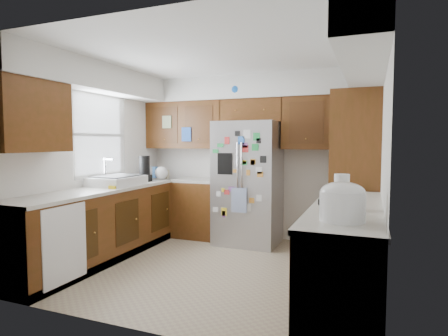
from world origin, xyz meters
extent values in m
plane|color=tan|center=(0.00, 0.00, 0.00)|extent=(3.60, 3.60, 0.00)
cube|color=white|center=(0.00, 1.60, 1.25)|extent=(3.60, 0.04, 2.50)
cube|color=white|center=(-1.80, 0.00, 1.25)|extent=(0.04, 3.20, 2.50)
cube|color=white|center=(1.80, 0.00, 1.25)|extent=(0.04, 3.20, 2.50)
cube|color=white|center=(0.00, -1.60, 1.25)|extent=(3.60, 0.04, 2.50)
cube|color=white|center=(0.00, 0.00, 2.51)|extent=(3.60, 3.20, 0.02)
cube|color=silver|center=(0.00, 1.41, 2.33)|extent=(3.60, 0.38, 0.35)
cube|color=silver|center=(-1.61, 0.00, 2.33)|extent=(0.38, 3.20, 0.35)
cube|color=silver|center=(1.61, 0.00, 2.33)|extent=(0.38, 3.20, 0.35)
cube|color=#482C0D|center=(-1.14, 1.43, 1.77)|extent=(1.33, 0.34, 0.75)
cube|color=#482C0D|center=(1.14, 1.43, 1.77)|extent=(1.33, 0.34, 0.75)
cube|color=#482C0D|center=(-1.63, -1.15, 1.77)|extent=(0.34, 0.85, 0.75)
cube|color=white|center=(-1.79, 0.10, 1.60)|extent=(0.02, 0.90, 1.05)
cube|color=white|center=(-1.75, 0.10, 1.60)|extent=(0.01, 1.02, 1.15)
cube|color=#1D4CA9|center=(-1.03, 1.24, 1.62)|extent=(0.16, 0.02, 0.22)
cube|color=beige|center=(-1.39, 1.24, 1.82)|extent=(0.16, 0.02, 0.20)
cube|color=#482C0D|center=(-1.50, -0.30, 0.44)|extent=(0.60, 2.60, 0.88)
cube|color=#482C0D|center=(-0.83, 1.30, 0.44)|extent=(0.75, 0.60, 0.88)
cube|color=silver|center=(-1.50, -0.30, 0.90)|extent=(0.63, 2.60, 0.04)
cube|color=silver|center=(-0.83, 1.30, 0.90)|extent=(0.75, 0.60, 0.04)
cube|color=black|center=(-1.50, -0.30, 0.05)|extent=(0.60, 2.60, 0.10)
cube|color=white|center=(-1.19, -1.15, 0.46)|extent=(0.01, 0.58, 0.80)
cube|color=#482C0D|center=(1.50, -0.47, 0.44)|extent=(0.60, 2.25, 0.88)
cube|color=silver|center=(1.50, -0.47, 0.90)|extent=(0.63, 2.25, 0.04)
cube|color=black|center=(1.50, -0.47, 0.05)|extent=(0.60, 2.25, 0.10)
cube|color=#482C0D|center=(1.50, 1.15, 1.07)|extent=(0.60, 0.90, 2.15)
cube|color=#A3A3A8|center=(0.00, 1.21, 0.90)|extent=(0.90, 0.75, 1.80)
cylinder|color=silver|center=(-0.03, 0.82, 1.05)|extent=(0.02, 0.02, 0.90)
cylinder|color=silver|center=(0.03, 0.82, 1.05)|extent=(0.02, 0.02, 0.90)
cube|color=black|center=(-0.22, 0.83, 1.20)|extent=(0.22, 0.01, 0.30)
cube|color=silver|center=(0.00, 0.80, 0.70)|extent=(0.22, 0.01, 0.34)
cube|color=green|center=(-0.29, 0.82, 1.46)|extent=(0.09, 0.00, 0.05)
cube|color=#8C4C99|center=(-0.24, 0.82, 0.48)|extent=(0.05, 0.00, 0.09)
cube|color=red|center=(-0.19, 0.82, 1.53)|extent=(0.07, 0.00, 0.10)
cube|color=green|center=(-0.36, 0.82, 1.38)|extent=(0.09, 0.00, 0.05)
cube|color=blue|center=(0.02, 0.82, 1.53)|extent=(0.10, 0.00, 0.11)
cube|color=red|center=(-0.19, 0.82, 0.80)|extent=(0.08, 0.00, 0.07)
cube|color=black|center=(-0.04, 0.82, 1.62)|extent=(0.07, 0.00, 0.07)
cube|color=white|center=(-0.32, 0.82, 0.77)|extent=(0.07, 0.00, 0.07)
cube|color=orange|center=(0.29, 0.82, 1.07)|extent=(0.08, 0.00, 0.07)
cube|color=black|center=(0.19, 0.82, 1.23)|extent=(0.06, 0.00, 0.07)
cube|color=red|center=(0.08, 0.82, 1.41)|extent=(0.09, 0.00, 0.10)
cube|color=green|center=(0.22, 0.82, 1.43)|extent=(0.09, 0.00, 0.09)
cube|color=green|center=(0.06, 0.82, 1.21)|extent=(0.09, 0.00, 0.05)
cube|color=black|center=(0.27, 0.82, 1.52)|extent=(0.06, 0.00, 0.07)
cube|color=#8C4C99|center=(-0.12, 0.82, 0.85)|extent=(0.09, 0.00, 0.07)
cube|color=white|center=(0.28, 0.82, 0.74)|extent=(0.08, 0.00, 0.09)
cube|color=yellow|center=(0.07, 0.82, 1.23)|extent=(0.05, 0.00, 0.05)
cube|color=green|center=(0.24, 0.82, 1.58)|extent=(0.09, 0.00, 0.11)
cube|color=yellow|center=(0.05, 0.82, 0.78)|extent=(0.05, 0.00, 0.08)
cube|color=white|center=(-0.36, 0.82, 0.54)|extent=(0.08, 0.00, 0.07)
cube|color=yellow|center=(-0.24, 0.82, 0.83)|extent=(0.05, 0.00, 0.05)
cube|color=white|center=(0.10, 0.82, 1.61)|extent=(0.10, 0.00, 0.12)
cube|color=yellow|center=(-0.23, 0.82, 0.52)|extent=(0.08, 0.00, 0.11)
cube|color=orange|center=(0.18, 0.82, 0.70)|extent=(0.07, 0.00, 0.07)
cube|color=orange|center=(0.12, 0.82, 1.09)|extent=(0.05, 0.00, 0.08)
cube|color=orange|center=(0.19, 0.82, 1.24)|extent=(0.08, 0.00, 0.08)
cube|color=white|center=(0.11, 0.82, 0.60)|extent=(0.11, 0.00, 0.11)
cube|color=orange|center=(-0.06, 0.82, 1.10)|extent=(0.07, 0.00, 0.05)
cube|color=#8C4C99|center=(0.08, 0.82, 1.46)|extent=(0.08, 0.00, 0.07)
cube|color=black|center=(0.33, 0.82, 1.27)|extent=(0.09, 0.00, 0.09)
cube|color=white|center=(0.27, 0.82, 1.12)|extent=(0.09, 0.00, 0.09)
cube|color=#482C0D|center=(0.00, 1.43, 1.98)|extent=(0.96, 0.34, 0.35)
sphere|color=#1256B2|center=(-0.22, 1.34, 2.28)|extent=(0.26, 0.26, 0.26)
cylinder|color=black|center=(0.19, 1.46, 2.24)|extent=(0.32, 0.32, 0.18)
ellipsoid|color=#333338|center=(0.19, 1.46, 2.33)|extent=(0.29, 0.29, 0.13)
cube|color=white|center=(-1.50, 0.10, 0.98)|extent=(0.52, 0.70, 0.12)
cube|color=black|center=(-1.50, 0.10, 1.04)|extent=(0.44, 0.60, 0.02)
cylinder|color=silver|center=(-1.70, 0.10, 1.14)|extent=(0.02, 0.02, 0.30)
cylinder|color=silver|center=(-1.64, 0.10, 1.27)|extent=(0.16, 0.02, 0.02)
cube|color=yellow|center=(-1.30, -0.18, 0.94)|extent=(0.10, 0.18, 0.04)
cube|color=black|center=(-1.43, 0.65, 0.97)|extent=(0.18, 0.14, 0.10)
cylinder|color=black|center=(-1.43, 0.65, 1.16)|extent=(0.16, 0.16, 0.28)
cylinder|color=#A3A3A8|center=(-1.51, 0.85, 1.02)|extent=(0.14, 0.14, 0.20)
sphere|color=white|center=(-1.36, 1.01, 1.02)|extent=(0.20, 0.20, 0.20)
cube|color=#3F72B2|center=(-1.63, 1.20, 1.01)|extent=(0.14, 0.10, 0.18)
cube|color=#BFB28C|center=(-1.39, 1.18, 0.99)|extent=(0.10, 0.08, 0.14)
cylinder|color=white|center=(-1.54, 0.41, 0.98)|extent=(0.08, 0.08, 0.11)
cylinder|color=white|center=(1.50, -1.17, 1.03)|extent=(0.33, 0.33, 0.22)
ellipsoid|color=white|center=(1.50, -1.17, 1.14)|extent=(0.32, 0.32, 0.14)
cube|color=black|center=(1.35, -1.17, 1.05)|extent=(0.04, 0.06, 0.04)
cylinder|color=white|center=(1.45, -0.59, 1.07)|extent=(0.13, 0.13, 0.30)
camera|label=1|loc=(1.69, -4.04, 1.51)|focal=30.00mm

